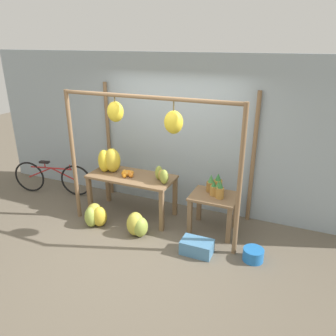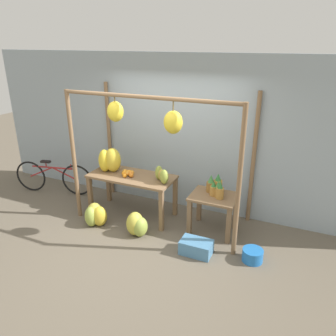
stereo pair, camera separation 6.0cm
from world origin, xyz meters
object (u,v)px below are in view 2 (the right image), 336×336
(banana_pile_on_table, at_px, (109,160))
(papaya_pile, at_px, (162,175))
(orange_pile, at_px, (128,173))
(parked_bicycle, at_px, (53,177))
(blue_bucket, at_px, (253,255))
(banana_pile_ground_right, at_px, (137,225))
(banana_pile_ground_left, at_px, (95,215))
(pineapple_cluster, at_px, (216,187))
(fruit_crate_white, at_px, (196,247))

(banana_pile_on_table, xyz_separation_m, papaya_pile, (1.09, -0.07, -0.08))
(orange_pile, xyz_separation_m, parked_bicycle, (-1.88, 0.16, -0.46))
(blue_bucket, height_order, papaya_pile, papaya_pile)
(banana_pile_ground_right, bearing_deg, banana_pile_ground_left, -179.42)
(blue_bucket, relative_size, papaya_pile, 0.87)
(parked_bicycle, bearing_deg, banana_pile_on_table, -3.79)
(banana_pile_on_table, bearing_deg, papaya_pile, -3.71)
(pineapple_cluster, bearing_deg, banana_pile_ground_left, -159.75)
(blue_bucket, bearing_deg, parked_bicycle, 171.43)
(papaya_pile, bearing_deg, pineapple_cluster, 9.39)
(papaya_pile, bearing_deg, fruit_crate_white, -36.54)
(pineapple_cluster, bearing_deg, fruit_crate_white, -93.16)
(banana_pile_on_table, bearing_deg, pineapple_cluster, 2.20)
(orange_pile, bearing_deg, blue_bucket, -11.53)
(orange_pile, xyz_separation_m, banana_pile_ground_left, (-0.34, -0.56, -0.62))
(orange_pile, distance_m, parked_bicycle, 1.95)
(orange_pile, relative_size, banana_pile_ground_right, 0.64)
(pineapple_cluster, distance_m, banana_pile_ground_left, 2.11)
(pineapple_cluster, xyz_separation_m, parked_bicycle, (-3.44, 0.02, -0.43))
(banana_pile_ground_left, height_order, parked_bicycle, parked_bicycle)
(pineapple_cluster, relative_size, blue_bucket, 1.25)
(pineapple_cluster, xyz_separation_m, banana_pile_ground_left, (-1.90, -0.70, -0.58))
(orange_pile, height_order, banana_pile_ground_right, orange_pile)
(parked_bicycle, bearing_deg, banana_pile_ground_left, -25.07)
(banana_pile_ground_left, bearing_deg, fruit_crate_white, -2.29)
(banana_pile_ground_left, height_order, banana_pile_ground_right, banana_pile_ground_right)
(parked_bicycle, bearing_deg, fruit_crate_white, -13.17)
(pineapple_cluster, bearing_deg, papaya_pile, -170.61)
(fruit_crate_white, bearing_deg, pineapple_cluster, 86.84)
(papaya_pile, bearing_deg, parked_bicycle, 176.25)
(blue_bucket, distance_m, papaya_pile, 1.89)
(pineapple_cluster, relative_size, banana_pile_ground_left, 0.79)
(banana_pile_on_table, height_order, banana_pile_ground_right, banana_pile_on_table)
(banana_pile_ground_left, bearing_deg, banana_pile_on_table, 97.64)
(pineapple_cluster, distance_m, banana_pile_ground_right, 1.42)
(banana_pile_on_table, height_order, papaya_pile, banana_pile_on_table)
(banana_pile_on_table, xyz_separation_m, banana_pile_ground_left, (0.08, -0.62, -0.78))
(banana_pile_ground_right, height_order, papaya_pile, papaya_pile)
(blue_bucket, height_order, parked_bicycle, parked_bicycle)
(fruit_crate_white, xyz_separation_m, papaya_pile, (-0.85, 0.63, 0.78))
(banana_pile_ground_left, height_order, papaya_pile, papaya_pile)
(pineapple_cluster, bearing_deg, parked_bicycle, 179.67)
(fruit_crate_white, bearing_deg, papaya_pile, 143.46)
(banana_pile_ground_right, bearing_deg, pineapple_cluster, 32.44)
(blue_bucket, xyz_separation_m, parked_bicycle, (-4.20, 0.63, 0.25))
(banana_pile_ground_right, bearing_deg, banana_pile_on_table, 145.40)
(pineapple_cluster, distance_m, fruit_crate_white, 1.02)
(banana_pile_ground_left, relative_size, fruit_crate_white, 1.01)
(banana_pile_on_table, xyz_separation_m, pineapple_cluster, (1.98, 0.08, -0.20))
(orange_pile, height_order, parked_bicycle, orange_pile)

